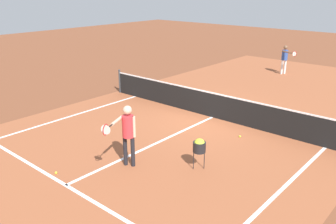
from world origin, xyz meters
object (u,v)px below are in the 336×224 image
object	(u,v)px
net	(213,105)
tennis_ball_near_net	(240,136)
player_near	(128,129)
ball_hopper	(199,146)
tennis_ball_mid_court	(56,173)
player_far	(285,56)

from	to	relation	value
net	tennis_ball_near_net	world-z (taller)	net
player_near	ball_hopper	distance (m)	1.94
net	tennis_ball_mid_court	distance (m)	6.29
net	tennis_ball_near_net	distance (m)	2.06
player_far	tennis_ball_near_net	world-z (taller)	player_far
player_near	tennis_ball_mid_court	bearing A→B (deg)	-125.63
player_near	tennis_ball_mid_court	world-z (taller)	player_near
player_far	ball_hopper	world-z (taller)	player_far
net	ball_hopper	bearing A→B (deg)	-61.09
net	player_far	distance (m)	8.53
player_near	tennis_ball_mid_court	size ratio (longest dim) A/B	26.01
ball_hopper	tennis_ball_near_net	xyz separation A→B (m)	(-0.23, 2.59, -0.64)
net	player_far	size ratio (longest dim) A/B	6.47
ball_hopper	tennis_ball_near_net	bearing A→B (deg)	95.14
player_near	player_far	xyz separation A→B (m)	(-1.38, 13.14, -0.09)
player_far	tennis_ball_near_net	xyz separation A→B (m)	(2.69, -9.46, -0.95)
net	player_near	xyz separation A→B (m)	(0.43, -4.68, 0.58)
player_far	tennis_ball_mid_court	size ratio (longest dim) A/B	24.12
net	tennis_ball_near_net	size ratio (longest dim) A/B	155.97
player_far	tennis_ball_mid_court	bearing A→B (deg)	-88.97
player_near	net	bearing A→B (deg)	95.30
ball_hopper	player_far	bearing A→B (deg)	103.64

